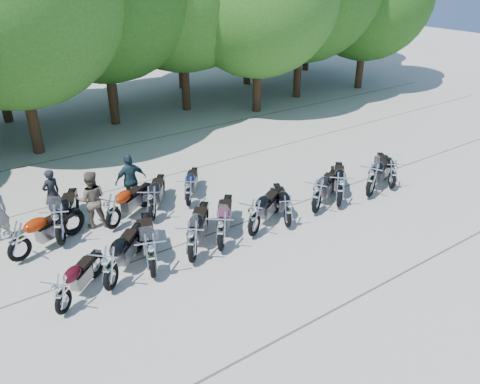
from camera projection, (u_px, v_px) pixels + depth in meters
ground at (270, 246)px, 13.32m from camera, size 90.00×90.00×0.00m
motorcycle_0 at (62, 294)px, 10.51m from camera, size 1.95×1.87×1.17m
motorcycle_1 at (110, 268)px, 11.23m from camera, size 2.23×2.25×1.37m
motorcycle_2 at (151, 255)px, 11.66m from camera, size 1.60×2.62×1.42m
motorcycle_3 at (192, 241)px, 12.26m from camera, size 2.19×2.39×1.41m
motorcycle_4 at (221, 230)px, 12.75m from camera, size 2.12×2.35×1.38m
motorcycle_5 at (254, 217)px, 13.44m from camera, size 2.44×1.78×1.35m
motorcycle_6 at (288, 210)px, 13.95m from camera, size 1.54×2.18×1.20m
motorcycle_7 at (317, 195)px, 14.68m from camera, size 2.43×1.79×1.34m
motorcycle_8 at (340, 189)px, 15.05m from camera, size 2.24×2.28×1.39m
motorcycle_9 at (372, 180)px, 15.65m from camera, size 2.58×1.69×1.41m
motorcycle_10 at (393, 174)px, 16.30m from camera, size 1.79×2.16×1.23m
motorcycle_11 at (18, 241)px, 12.30m from camera, size 2.50×1.58×1.36m
motorcycle_12 at (59, 224)px, 13.00m from camera, size 1.87×2.62×1.44m
motorcycle_13 at (112, 211)px, 13.81m from camera, size 2.35×1.83×1.32m
motorcycle_14 at (152, 203)px, 14.25m from camera, size 1.93×2.33×1.32m
motorcycle_15 at (188, 191)px, 15.13m from camera, size 1.79×2.07×1.19m
rider_1 at (92, 200)px, 13.92m from camera, size 1.07×0.95×1.81m
rider_2 at (131, 180)px, 15.15m from camera, size 1.06×0.46×1.79m
rider_3 at (52, 193)px, 14.53m from camera, size 0.67×0.55×1.59m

